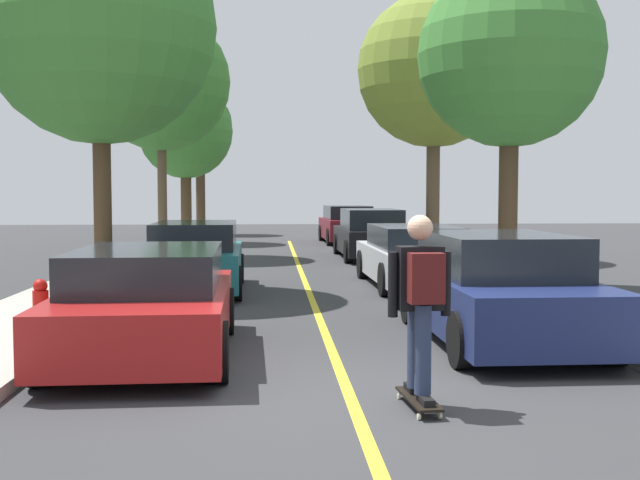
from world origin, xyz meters
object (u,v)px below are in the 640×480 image
parked_car_right_farthest (347,225)px  street_tree_left_nearest (100,28)px  fire_hydrant (41,306)px  skateboarder (421,295)px  parked_car_right_nearest (498,290)px  street_tree_left_far (185,132)px  skateboard (419,399)px  street_tree_right_nearest (510,56)px  street_tree_right_near (434,71)px  parked_car_left_near (196,257)px  parked_car_left_nearest (148,303)px  parked_car_right_near (413,256)px  parked_car_right_far (371,235)px  street_tree_left_farthest (200,126)px  street_tree_left_near (161,82)px

parked_car_right_farthest → street_tree_left_nearest: size_ratio=0.62×
fire_hydrant → skateboarder: skateboarder is taller
parked_car_right_nearest → street_tree_left_far: (-6.13, 19.74, 3.53)m
parked_car_right_farthest → skateboarder: bearing=-94.1°
fire_hydrant → skateboard: 5.43m
street_tree_right_nearest → skateboard: size_ratio=7.34×
street_tree_right_near → skateboarder: 16.23m
parked_car_left_near → skateboard: size_ratio=4.84×
parked_car_right_farthest → skateboarder: size_ratio=2.66×
parked_car_left_nearest → street_tree_left_far: (-1.71, 20.35, 3.57)m
parked_car_right_near → street_tree_right_near: street_tree_right_near is taller
parked_car_right_far → street_tree_left_farthest: size_ratio=0.73×
parked_car_right_nearest → parked_car_left_near: bearing=129.5°
parked_car_right_near → street_tree_right_near: 7.99m
parked_car_right_near → skateboarder: 9.24m
parked_car_right_farthest → street_tree_left_far: street_tree_left_far is taller
skateboarder → fire_hydrant: bearing=142.1°
parked_car_left_nearest → skateboard: parked_car_left_nearest is taller
street_tree_left_near → parked_car_right_far: bearing=-3.6°
parked_car_right_far → fire_hydrant: size_ratio=6.64×
parked_car_right_near → parked_car_right_farthest: parked_car_right_farthest is taller
fire_hydrant → parked_car_right_far: bearing=64.8°
street_tree_left_near → skateboard: size_ratio=8.24×
parked_car_right_farthest → fire_hydrant: (-5.92, -19.54, -0.22)m
parked_car_right_far → street_tree_left_far: (-6.13, 6.89, 3.51)m
parked_car_left_nearest → skateboard: bearing=-41.3°
parked_car_right_far → fire_hydrant: (-5.92, -12.61, -0.21)m
parked_car_right_far → street_tree_left_farthest: (-6.13, 13.05, 4.27)m
parked_car_right_far → street_tree_left_farthest: 15.03m
parked_car_left_nearest → street_tree_left_nearest: size_ratio=0.60×
parked_car_right_far → skateboarder: (-1.63, -15.94, 0.34)m
street_tree_right_nearest → skateboarder: street_tree_right_nearest is taller
parked_car_left_near → parked_car_right_near: bearing=8.1°
street_tree_right_nearest → street_tree_right_near: size_ratio=0.84×
parked_car_right_farthest → parked_car_right_nearest: bearing=-90.0°
parked_car_right_far → street_tree_right_nearest: size_ratio=0.74×
parked_car_right_nearest → fire_hydrant: 5.93m
parked_car_right_near → skateboarder: size_ratio=2.75×
street_tree_left_farthest → skateboard: bearing=-81.2°
parked_car_right_near → street_tree_left_far: size_ratio=0.77×
parked_car_left_nearest → parked_car_right_near: 7.94m
street_tree_right_nearest → skateboard: bearing=-112.2°
skateboard → skateboarder: (0.00, -0.04, 0.95)m
street_tree_left_nearest → street_tree_left_far: size_ratio=1.20×
parked_car_right_nearest → street_tree_left_nearest: (-6.13, 5.04, 4.33)m
parked_car_left_nearest → skateboard: size_ratio=4.92×
parked_car_left_nearest → street_tree_left_near: street_tree_left_near is taller
parked_car_right_farthest → street_tree_left_far: (-6.13, -0.04, 3.51)m
parked_car_left_near → street_tree_left_nearest: street_tree_left_nearest is taller
parked_car_right_nearest → street_tree_left_near: 15.26m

